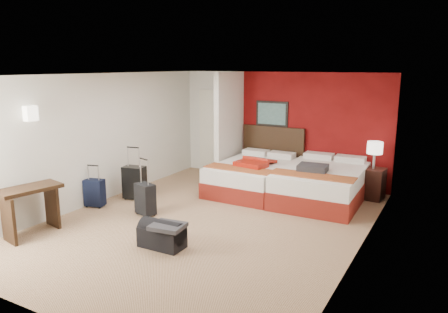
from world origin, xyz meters
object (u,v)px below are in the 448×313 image
Objects in this scene: duffel_bag at (162,236)px; table_lamp at (374,155)px; desk at (31,211)px; suitcase_navy at (95,194)px; red_suitcase_open at (256,162)px; nightstand at (372,184)px; suitcase_black at (135,184)px; suitcase_charcoal at (145,200)px; bed_right at (322,185)px; bed_left at (253,177)px.

table_lamp is at bearing 59.40° from duffel_bag.
desk reaches higher than duffel_bag.
red_suitcase_open is at bearing 30.41° from suitcase_navy.
duffel_bag is at bearing -115.17° from nightstand.
suitcase_black reaches higher than duffel_bag.
table_lamp is at bearing 59.06° from suitcase_charcoal.
bed_right is 2.33× the size of desk.
suitcase_navy is at bearing -126.80° from red_suitcase_open.
table_lamp reaches higher than suitcase_black.
table_lamp is (0.85, 0.64, 0.57)m from bed_right.
table_lamp is 5.51m from suitcase_navy.
table_lamp reaches higher than nightstand.
nightstand is 4.78m from suitcase_black.
nightstand is 4.57m from duffel_bag.
suitcase_charcoal reaches higher than suitcase_navy.
suitcase_charcoal is (-3.37, -2.99, -0.62)m from table_lamp.
suitcase_black is 0.69× the size of desk.
suitcase_navy is (-0.35, -0.73, -0.07)m from suitcase_black.
table_lamp is 6.35m from desk.
nightstand is 6.33m from desk.
red_suitcase_open is 1.59× the size of table_lamp.
bed_right reaches higher than suitcase_navy.
table_lamp reaches higher than bed_right.
bed_right is at bearing 59.94° from desk.
suitcase_charcoal is (-1.15, -2.19, -0.39)m from red_suitcase_open.
suitcase_navy is at bearing -140.97° from nightstand.
bed_left is at bearing -178.78° from bed_right.
duffel_bag is at bearing -119.81° from table_lamp.
bed_left is at bearing 73.77° from desk.
suitcase_navy is 1.49m from desk.
bed_left is 4.38m from desk.
nightstand is at bearing 58.04° from desk.
bed_right is at bearing -138.69° from nightstand.
bed_right is 3.98× the size of suitcase_charcoal.
suitcase_charcoal is at bearing -133.81° from nightstand.
desk is (-4.38, -4.57, 0.08)m from nightstand.
nightstand is 4.51m from suitcase_charcoal.
duffel_bag is (-2.27, -3.96, -0.14)m from nightstand.
bed_right reaches higher than suitcase_black.
bed_right is 5.28m from desk.
desk is at bearing -111.61° from red_suitcase_open.
suitcase_black reaches higher than suitcase_charcoal.
suitcase_charcoal is 1.10× the size of suitcase_navy.
duffel_bag is (-0.05, -3.16, -0.50)m from red_suitcase_open.
suitcase_charcoal is (-3.37, -2.99, -0.04)m from nightstand.
desk is (-2.16, -3.76, -0.28)m from red_suitcase_open.
bed_right is at bearing 17.56° from suitcase_black.
bed_left is 4.08× the size of suitcase_navy.
red_suitcase_open is at bearing 71.99° from desk.
nightstand is at bearing 59.40° from duffel_bag.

